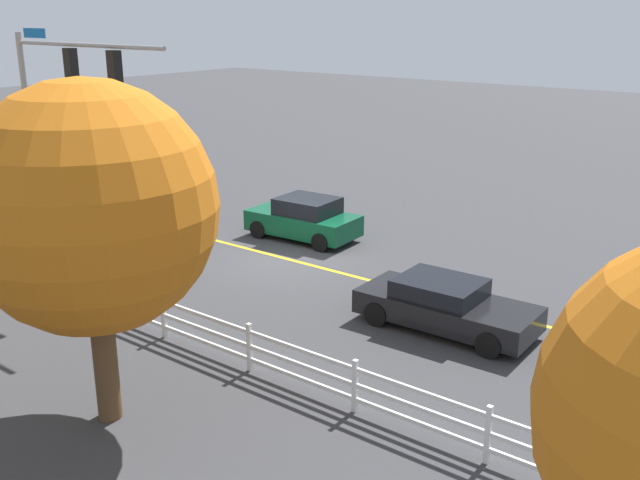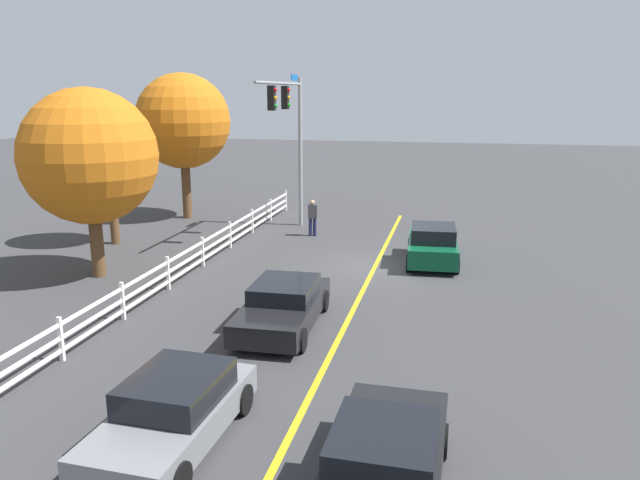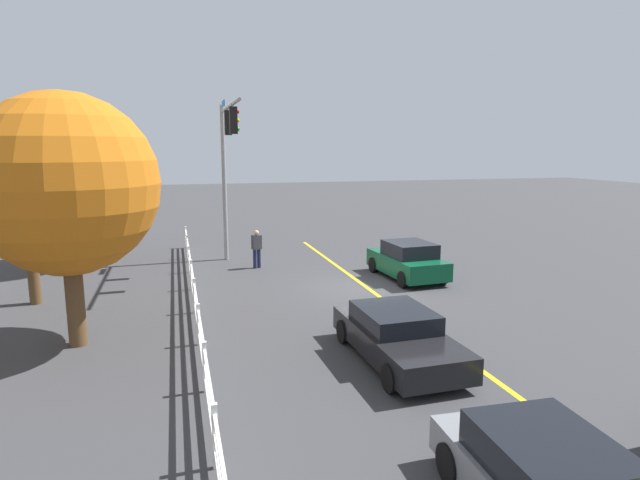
{
  "view_description": "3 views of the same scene",
  "coord_description": "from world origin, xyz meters",
  "px_view_note": "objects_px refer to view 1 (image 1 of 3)",
  "views": [
    {
      "loc": [
        -14.77,
        17.23,
        7.78
      ],
      "look_at": [
        -2.8,
        1.72,
        1.6
      ],
      "focal_mm": 40.93,
      "sensor_mm": 36.0,
      "label": 1
    },
    {
      "loc": [
        -22.53,
        -2.94,
        6.53
      ],
      "look_at": [
        -2.1,
        1.71,
        1.43
      ],
      "focal_mm": 34.31,
      "sensor_mm": 36.0,
      "label": 2
    },
    {
      "loc": [
        -18.41,
        6.9,
        5.28
      ],
      "look_at": [
        -2.43,
        2.5,
        2.36
      ],
      "focal_mm": 29.63,
      "sensor_mm": 36.0,
      "label": 3
    }
  ],
  "objects_px": {
    "car_0": "(304,219)",
    "car_2": "(445,305)",
    "pedestrian": "(111,233)",
    "tree_2": "(90,209)"
  },
  "relations": [
    {
      "from": "car_0",
      "to": "car_2",
      "type": "height_order",
      "value": "car_0"
    },
    {
      "from": "car_2",
      "to": "pedestrian",
      "type": "bearing_deg",
      "value": -172.21
    },
    {
      "from": "car_2",
      "to": "tree_2",
      "type": "distance_m",
      "value": 9.29
    },
    {
      "from": "car_0",
      "to": "car_2",
      "type": "xyz_separation_m",
      "value": [
        -7.68,
        3.81,
        -0.1
      ]
    },
    {
      "from": "car_2",
      "to": "tree_2",
      "type": "xyz_separation_m",
      "value": [
        3.24,
        7.89,
        3.69
      ]
    },
    {
      "from": "pedestrian",
      "to": "car_2",
      "type": "bearing_deg",
      "value": 170.84
    },
    {
      "from": "car_0",
      "to": "tree_2",
      "type": "relative_size",
      "value": 0.6
    },
    {
      "from": "car_0",
      "to": "tree_2",
      "type": "xyz_separation_m",
      "value": [
        -4.44,
        11.7,
        3.59
      ]
    },
    {
      "from": "pedestrian",
      "to": "tree_2",
      "type": "xyz_separation_m",
      "value": [
        -7.9,
        6.07,
        3.39
      ]
    },
    {
      "from": "car_0",
      "to": "pedestrian",
      "type": "relative_size",
      "value": 2.4
    }
  ]
}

